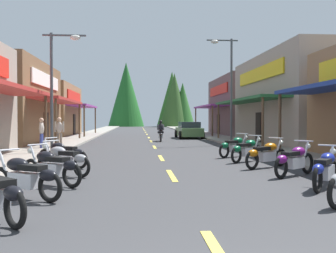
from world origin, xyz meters
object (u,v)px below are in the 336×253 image
motorcycle_parked_right_5 (235,146)px  rider_cruising_lead (161,133)px  parked_car_curbside (189,130)px  motorcycle_parked_left_1 (25,176)px  pedestrian_waiting (59,130)px  motorcycle_parked_left_4 (63,154)px  motorcycle_parked_right_4 (247,150)px  streetlamp_left (58,75)px  motorcycle_parked_right_2 (294,160)px  motorcycle_parked_right_3 (266,154)px  motorcycle_parked_left_2 (52,166)px  streetlamp_right (227,77)px  motorcycle_parked_left_3 (64,159)px  motorcycle_parked_right_1 (325,169)px  pedestrian_strolling (42,131)px

motorcycle_parked_right_5 → rider_cruising_lead: (-2.52, 11.95, 0.17)m
rider_cruising_lead → parked_car_curbside: (2.68, 4.31, 0.03)m
motorcycle_parked_left_1 → pedestrian_waiting: (-1.99, 13.85, 0.54)m
motorcycle_parked_left_4 → motorcycle_parked_right_4: bearing=-139.5°
streetlamp_left → motorcycle_parked_right_2: (8.27, -7.51, -3.25)m
rider_cruising_lead → pedestrian_waiting: size_ratio=1.21×
motorcycle_parked_right_3 → motorcycle_parked_right_4: (-0.12, 1.87, 0.00)m
motorcycle_parked_right_2 → rider_cruising_lead: (-2.87, 17.63, 0.17)m
motorcycle_parked_left_2 → parked_car_curbside: size_ratio=0.41×
parked_car_curbside → motorcycle_parked_left_2: bearing=162.7°
motorcycle_parked_right_4 → pedestrian_waiting: pedestrian_waiting is taller
streetlamp_right → pedestrian_waiting: streetlamp_right is taller
motorcycle_parked_right_2 → motorcycle_parked_left_3: size_ratio=0.97×
streetlamp_right → motorcycle_parked_left_3: size_ratio=3.76×
streetlamp_left → motorcycle_parked_right_2: streetlamp_left is taller
streetlamp_right → motorcycle_parked_right_1: (-1.21, -15.52, -3.86)m
motorcycle_parked_right_3 → pedestrian_waiting: 12.73m
streetlamp_left → motorcycle_parked_left_1: (1.31, -10.21, -3.25)m
motorcycle_parked_left_3 → rider_cruising_lead: (3.91, 16.97, 0.17)m
streetlamp_right → motorcycle_parked_left_2: streetlamp_right is taller
motorcycle_parked_left_1 → parked_car_curbside: parked_car_curbside is taller
motorcycle_parked_right_4 → pedestrian_waiting: size_ratio=0.96×
streetlamp_right → pedestrian_waiting: bearing=-166.9°
pedestrian_waiting → motorcycle_parked_right_4: bearing=64.1°
motorcycle_parked_right_5 → motorcycle_parked_left_1: (-6.62, -8.37, 0.00)m
motorcycle_parked_right_3 → motorcycle_parked_right_5: bearing=59.3°
motorcycle_parked_left_2 → motorcycle_parked_left_3: (-0.01, 1.69, 0.00)m
pedestrian_strolling → motorcycle_parked_right_4: bearing=-33.4°
rider_cruising_lead → pedestrian_waiting: (-6.08, -6.48, 0.38)m
motorcycle_parked_right_1 → pedestrian_strolling: bearing=77.7°
motorcycle_parked_right_2 → motorcycle_parked_left_3: 6.81m
motorcycle_parked_right_4 → motorcycle_parked_left_4: 6.93m
motorcycle_parked_right_1 → motorcycle_parked_right_4: (-0.26, 5.79, 0.00)m
streetlamp_right → pedestrian_waiting: (-10.09, -2.35, -3.31)m
motorcycle_parked_right_4 → motorcycle_parked_right_5: (-0.01, 1.90, 0.00)m
motorcycle_parked_left_1 → rider_cruising_lead: size_ratio=0.86×
streetlamp_right → pedestrian_strolling: size_ratio=3.92×
motorcycle_parked_right_2 → rider_cruising_lead: 17.86m
motorcycle_parked_right_5 → motorcycle_parked_left_3: 8.16m
motorcycle_parked_right_4 → parked_car_curbside: bearing=49.3°
motorcycle_parked_left_3 → parked_car_curbside: (6.60, 21.28, 0.20)m
motorcycle_parked_left_4 → parked_car_curbside: parked_car_curbside is taller
motorcycle_parked_right_2 → motorcycle_parked_left_2: 6.85m
motorcycle_parked_right_2 → motorcycle_parked_right_5: bearing=55.4°
pedestrian_waiting → streetlamp_left: bearing=25.2°
motorcycle_parked_left_2 → streetlamp_left: bearing=-43.4°
motorcycle_parked_right_2 → pedestrian_waiting: pedestrian_waiting is taller
motorcycle_parked_left_2 → rider_cruising_lead: 19.06m
motorcycle_parked_right_5 → parked_car_curbside: parked_car_curbside is taller
motorcycle_parked_right_4 → rider_cruising_lead: 14.08m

